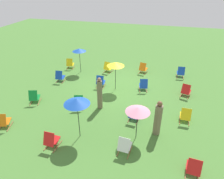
{
  "coord_description": "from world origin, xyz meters",
  "views": [
    {
      "loc": [
        -2.7,
        11.52,
        6.47
      ],
      "look_at": [
        0.0,
        1.2,
        0.5
      ],
      "focal_mm": 32.95,
      "sensor_mm": 36.0,
      "label": 1
    }
  ],
  "objects": [
    {
      "name": "deckchair_11",
      "position": [
        -4.07,
        -2.68,
        0.37
      ],
      "size": [
        0.52,
        0.78,
        0.83
      ],
      "rotation": [
        0.0,
        0.0,
        0.05
      ],
      "color": "olive",
      "rests_on": "ground"
    },
    {
      "name": "umbrella_1",
      "position": [
        0.54,
        4.93,
        1.89
      ],
      "size": [
        1.11,
        1.11,
        2.02
      ],
      "color": "black",
      "rests_on": "ground"
    },
    {
      "name": "umbrella_3",
      "position": [
        -1.96,
        4.39,
        1.53
      ],
      "size": [
        1.06,
        1.06,
        1.64
      ],
      "color": "black",
      "rests_on": "ground"
    },
    {
      "name": "deckchair_14",
      "position": [
        1.22,
        -2.22,
        0.37
      ],
      "size": [
        0.66,
        0.86,
        0.83
      ],
      "rotation": [
        0.0,
        0.0,
        -0.27
      ],
      "color": "olive",
      "rests_on": "ground"
    },
    {
      "name": "deckchair_2",
      "position": [
        -1.65,
        3.15,
        0.37
      ],
      "size": [
        0.57,
        0.81,
        0.83
      ],
      "rotation": [
        0.0,
        0.0,
        -0.13
      ],
      "color": "olive",
      "rests_on": "ground"
    },
    {
      "name": "person_0",
      "position": [
        0.35,
        2.49,
        0.88
      ],
      "size": [
        0.37,
        0.37,
        1.84
      ],
      "rotation": [
        0.0,
        0.0,
        2.71
      ],
      "color": "#72664C",
      "rests_on": "ground"
    },
    {
      "name": "umbrella_0",
      "position": [
        3.23,
        -1.74,
        1.72
      ],
      "size": [
        0.99,
        0.99,
        1.83
      ],
      "color": "black",
      "rests_on": "ground"
    },
    {
      "name": "umbrella_2",
      "position": [
        0.03,
        0.21,
        1.72
      ],
      "size": [
        1.07,
        1.07,
        1.85
      ],
      "color": "black",
      "rests_on": "ground"
    },
    {
      "name": "deckchair_0",
      "position": [
        1.43,
        5.87,
        0.37
      ],
      "size": [
        0.51,
        0.78,
        0.83
      ],
      "rotation": [
        0.0,
        0.0,
        -0.04
      ],
      "color": "olive",
      "rests_on": "ground"
    },
    {
      "name": "deckchair_4",
      "position": [
        3.97,
        0.14,
        0.37
      ],
      "size": [
        0.5,
        0.78,
        0.83
      ],
      "rotation": [
        0.0,
        0.0,
        0.04
      ],
      "color": "olive",
      "rests_on": "ground"
    },
    {
      "name": "deckchair_12",
      "position": [
        -1.72,
        -0.07,
        0.37
      ],
      "size": [
        0.62,
        0.84,
        0.83
      ],
      "rotation": [
        0.0,
        0.0,
        0.21
      ],
      "color": "olive",
      "rests_on": "ground"
    },
    {
      "name": "ground_plane",
      "position": [
        0.0,
        0.0,
        0.0
      ],
      "size": [
        40.0,
        40.0,
        0.0
      ],
      "primitive_type": "plane",
      "color": "#477A33"
    },
    {
      "name": "deckchair_15",
      "position": [
        -1.63,
        5.4,
        0.37
      ],
      "size": [
        0.55,
        0.8,
        0.83
      ],
      "rotation": [
        0.0,
        0.0,
        -0.1
      ],
      "color": "olive",
      "rests_on": "ground"
    },
    {
      "name": "deckchair_8",
      "position": [
        -1.37,
        -2.74,
        0.37
      ],
      "size": [
        0.66,
        0.86,
        0.83
      ],
      "rotation": [
        0.0,
        0.0,
        -0.27
      ],
      "color": "olive",
      "rests_on": "ground"
    },
    {
      "name": "deckchair_3",
      "position": [
        4.28,
        -2.17,
        0.37
      ],
      "size": [
        0.61,
        0.84,
        0.83
      ],
      "rotation": [
        0.0,
        0.0,
        0.19
      ],
      "color": "olive",
      "rests_on": "ground"
    },
    {
      "name": "deckchair_9",
      "position": [
        -4.14,
        2.63,
        0.37
      ],
      "size": [
        0.5,
        0.77,
        0.83
      ],
      "rotation": [
        0.0,
        0.0,
        -0.03
      ],
      "color": "olive",
      "rests_on": "ground"
    },
    {
      "name": "deckchair_1",
      "position": [
        1.45,
        2.8,
        0.37
      ],
      "size": [
        0.66,
        0.86,
        0.83
      ],
      "rotation": [
        0.0,
        0.0,
        0.26
      ],
      "color": "olive",
      "rests_on": "ground"
    },
    {
      "name": "person_1",
      "position": [
        -2.82,
        3.85,
        0.82
      ],
      "size": [
        0.34,
        0.34,
        1.75
      ],
      "rotation": [
        0.0,
        0.0,
        1.6
      ],
      "color": "#72664C",
      "rests_on": "ground"
    },
    {
      "name": "deckchair_5",
      "position": [
        -4.27,
        5.84,
        0.37
      ],
      "size": [
        0.55,
        0.81,
        0.83
      ],
      "rotation": [
        0.0,
        0.0,
        -0.11
      ],
      "color": "olive",
      "rests_on": "ground"
    },
    {
      "name": "deckchair_13",
      "position": [
        4.13,
        2.95,
        0.37
      ],
      "size": [
        0.67,
        0.86,
        0.83
      ],
      "rotation": [
        0.0,
        0.0,
        0.29
      ],
      "color": "olive",
      "rests_on": "ground"
    },
    {
      "name": "deckchair_7",
      "position": [
        -4.29,
        0.0,
        0.37
      ],
      "size": [
        0.68,
        0.87,
        0.83
      ],
      "rotation": [
        0.0,
        0.0,
        -0.3
      ],
      "color": "olive",
      "rests_on": "ground"
    },
    {
      "name": "deckchair_10",
      "position": [
        4.29,
        5.3,
        0.37
      ],
      "size": [
        0.68,
        0.87,
        0.83
      ],
      "rotation": [
        0.0,
        0.0,
        0.29
      ],
      "color": "olive",
      "rests_on": "ground"
    },
    {
      "name": "deckchair_6",
      "position": [
        1.05,
        0.15,
        0.37
      ],
      "size": [
        0.49,
        0.77,
        0.83
      ],
      "rotation": [
        0.0,
        0.0,
        0.02
      ],
      "color": "olive",
      "rests_on": "ground"
    }
  ]
}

